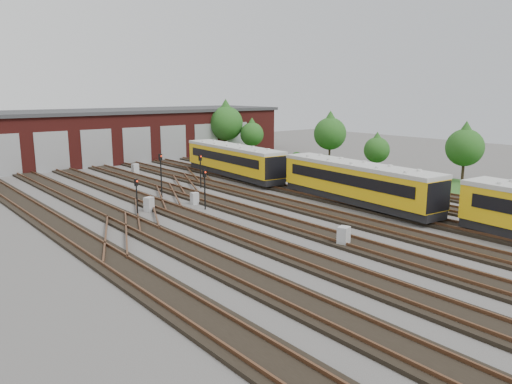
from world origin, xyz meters
TOP-DOWN VIEW (x-y plane):
  - ground at (0.00, 0.00)m, footprint 120.00×120.00m
  - track_network at (-0.17, 0.59)m, footprint 30.40×70.00m
  - maintenance_shed at (-0.01, 39.97)m, footprint 51.00×12.50m
  - grass_verge at (19.00, 10.00)m, footprint 8.00×55.00m
  - metro_train at (6.00, 2.43)m, footprint 3.80×46.67m
  - signal_mast_0 at (-8.81, 9.66)m, footprint 0.28×0.26m
  - signal_mast_1 at (-4.17, 14.73)m, footprint 0.31×0.29m
  - signal_mast_2 at (-3.76, 8.78)m, footprint 0.29×0.27m
  - signal_mast_3 at (0.55, 16.08)m, footprint 0.28×0.26m
  - relay_cabinet_0 at (-7.32, 10.87)m, footprint 0.80×0.74m
  - relay_cabinet_1 at (-3.44, 10.77)m, footprint 0.56×0.47m
  - relay_cabinet_2 at (-2.55, -3.74)m, footprint 0.83×0.76m
  - relay_cabinet_3 at (-0.59, 27.19)m, footprint 0.70×0.60m
  - relay_cabinet_4 at (12.40, 11.88)m, footprint 0.59×0.52m
  - tree_0 at (16.00, 33.66)m, footprint 4.63×4.63m
  - tree_1 at (18.17, 30.70)m, footprint 3.16×3.16m
  - tree_2 at (21.03, 19.21)m, footprint 3.88×3.88m
  - tree_3 at (19.36, 10.96)m, footprint 2.73×2.73m
  - tree_4 at (21.93, 2.59)m, footprint 3.58×3.58m
  - bush_0 at (16.33, 10.48)m, footprint 1.42×1.42m
  - bush_1 at (19.32, 23.14)m, footprint 1.44×1.44m
  - bush_2 at (19.93, 18.79)m, footprint 1.47×1.47m

SIDE VIEW (x-z plane):
  - ground at x=0.00m, z-range 0.00..0.00m
  - grass_verge at x=19.00m, z-range 0.00..0.05m
  - track_network at x=-0.17m, z-range -0.06..0.27m
  - relay_cabinet_4 at x=12.40m, z-range 0.00..0.89m
  - relay_cabinet_1 at x=-3.44m, z-range 0.00..0.93m
  - relay_cabinet_0 at x=-7.32m, z-range 0.00..1.06m
  - relay_cabinet_3 at x=-0.59m, z-range 0.00..1.08m
  - relay_cabinet_2 at x=-2.55m, z-range 0.00..1.14m
  - bush_0 at x=16.33m, z-range 0.00..1.42m
  - bush_1 at x=19.32m, z-range 0.00..1.44m
  - bush_2 at x=19.93m, z-range 0.00..1.47m
  - signal_mast_0 at x=-8.81m, z-range 0.40..3.16m
  - metro_train at x=6.00m, z-range 0.37..3.36m
  - signal_mast_2 at x=-3.76m, z-range 0.44..3.43m
  - signal_mast_3 at x=0.55m, z-range 0.45..3.52m
  - signal_mast_1 at x=-4.17m, z-range 0.49..4.13m
  - tree_3 at x=19.36m, z-range 0.64..5.16m
  - maintenance_shed at x=-0.01m, z-range 0.03..6.38m
  - tree_1 at x=18.17m, z-range 0.74..5.97m
  - tree_4 at x=21.93m, z-range 0.84..6.78m
  - tree_2 at x=21.03m, z-range 0.92..7.35m
  - tree_0 at x=16.00m, z-range 1.09..8.76m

